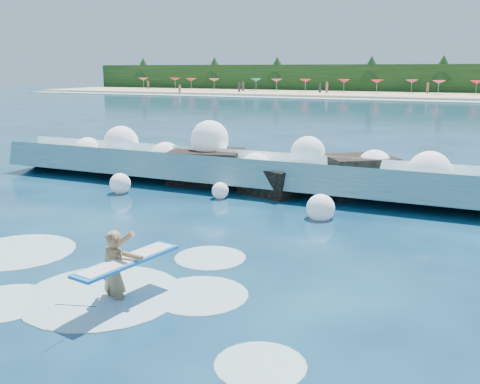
{
  "coord_description": "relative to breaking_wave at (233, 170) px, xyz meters",
  "views": [
    {
      "loc": [
        6.88,
        -9.7,
        4.17
      ],
      "look_at": [
        1.5,
        2.0,
        1.2
      ],
      "focal_mm": 40.0,
      "sensor_mm": 36.0,
      "label": 1
    }
  ],
  "objects": [
    {
      "name": "treeline",
      "position": [
        1.38,
        80.32,
        1.93
      ],
      "size": [
        140.0,
        4.0,
        5.0
      ],
      "primitive_type": "cube",
      "color": "black",
      "rests_on": "ground"
    },
    {
      "name": "surfer_with_board",
      "position": [
        2.42,
        -10.03,
        0.02
      ],
      "size": [
        1.05,
        2.84,
        1.61
      ],
      "color": "#967046",
      "rests_on": "ground"
    },
    {
      "name": "breaking_wave",
      "position": [
        0.0,
        0.0,
        0.0
      ],
      "size": [
        18.97,
        2.91,
        1.64
      ],
      "color": "teal",
      "rests_on": "ground"
    },
    {
      "name": "wet_band",
      "position": [
        1.38,
        59.32,
        -0.53
      ],
      "size": [
        140.0,
        5.0,
        0.08
      ],
      "primitive_type": "cube",
      "color": "silver",
      "rests_on": "ground"
    },
    {
      "name": "wave_spray",
      "position": [
        0.03,
        -0.04,
        0.51
      ],
      "size": [
        14.69,
        4.62,
        2.41
      ],
      "color": "white",
      "rests_on": "ground"
    },
    {
      "name": "beach",
      "position": [
        1.38,
        70.32,
        -0.37
      ],
      "size": [
        140.0,
        20.0,
        0.4
      ],
      "primitive_type": "cube",
      "color": "tan",
      "rests_on": "ground"
    },
    {
      "name": "ground",
      "position": [
        1.38,
        -7.68,
        -0.57
      ],
      "size": [
        200.0,
        200.0,
        0.0
      ],
      "primitive_type": "plane",
      "color": "#061E37",
      "rests_on": "ground"
    },
    {
      "name": "rock_cluster",
      "position": [
        1.42,
        0.11,
        -0.09
      ],
      "size": [
        8.6,
        3.58,
        1.52
      ],
      "color": "black",
      "rests_on": "ground"
    },
    {
      "name": "surf_foam",
      "position": [
        1.27,
        -9.47,
        -0.57
      ],
      "size": [
        9.08,
        5.4,
        0.15
      ],
      "color": "silver",
      "rests_on": "ground"
    },
    {
      "name": "beach_umbrellas",
      "position": [
        1.26,
        72.38,
        1.68
      ],
      "size": [
        112.43,
        5.89,
        0.5
      ],
      "color": "#C33954",
      "rests_on": "ground"
    }
  ]
}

